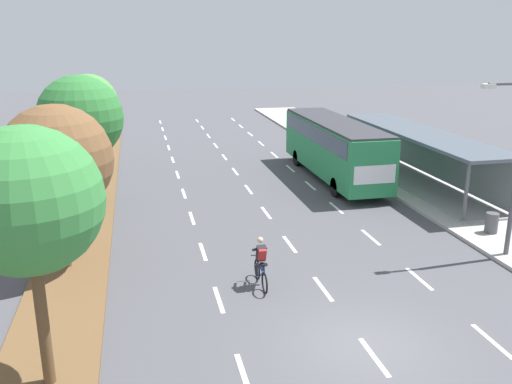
# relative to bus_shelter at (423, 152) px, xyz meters

# --- Properties ---
(ground_plane) EXTENTS (140.00, 140.00, 0.00)m
(ground_plane) POSITION_rel_bus_shelter_xyz_m (-9.53, -14.45, -1.86)
(ground_plane) COLOR #4C4C51
(median_strip) EXTENTS (2.60, 52.00, 0.12)m
(median_strip) POSITION_rel_bus_shelter_xyz_m (-17.83, 5.55, -1.80)
(median_strip) COLOR brown
(median_strip) RESTS_ON ground
(sidewalk_right) EXTENTS (4.50, 52.00, 0.15)m
(sidewalk_right) POSITION_rel_bus_shelter_xyz_m (-0.28, 5.55, -1.79)
(sidewalk_right) COLOR #ADAAA3
(sidewalk_right) RESTS_ON ground
(lane_divider_left) EXTENTS (0.14, 46.18, 0.01)m
(lane_divider_left) POSITION_rel_bus_shelter_xyz_m (-13.03, 3.13, -1.86)
(lane_divider_left) COLOR white
(lane_divider_left) RESTS_ON ground
(lane_divider_center) EXTENTS (0.14, 46.18, 0.01)m
(lane_divider_center) POSITION_rel_bus_shelter_xyz_m (-9.53, 3.13, -1.86)
(lane_divider_center) COLOR white
(lane_divider_center) RESTS_ON ground
(lane_divider_right) EXTENTS (0.14, 46.18, 0.01)m
(lane_divider_right) POSITION_rel_bus_shelter_xyz_m (-6.03, 3.13, -1.86)
(lane_divider_right) COLOR white
(lane_divider_right) RESTS_ON ground
(bus_shelter) EXTENTS (2.90, 13.80, 2.86)m
(bus_shelter) POSITION_rel_bus_shelter_xyz_m (0.00, 0.00, 0.00)
(bus_shelter) COLOR gray
(bus_shelter) RESTS_ON sidewalk_right
(bus) EXTENTS (2.54, 11.29, 3.37)m
(bus) POSITION_rel_bus_shelter_xyz_m (-4.28, 2.37, 0.20)
(bus) COLOR #28844C
(bus) RESTS_ON ground
(cyclist) EXTENTS (0.46, 1.82, 1.71)m
(cyclist) POSITION_rel_bus_shelter_xyz_m (-11.50, -10.32, -1.07)
(cyclist) COLOR black
(cyclist) RESTS_ON ground
(median_tree_nearest) EXTENTS (3.32, 3.32, 6.22)m
(median_tree_nearest) POSITION_rel_bus_shelter_xyz_m (-17.66, -14.45, 2.80)
(median_tree_nearest) COLOR brown
(median_tree_nearest) RESTS_ON median_strip
(median_tree_second) EXTENTS (3.81, 3.81, 5.80)m
(median_tree_second) POSITION_rel_bus_shelter_xyz_m (-17.97, -7.49, 2.14)
(median_tree_second) COLOR brown
(median_tree_second) RESTS_ON median_strip
(median_tree_third) EXTENTS (3.91, 3.91, 6.24)m
(median_tree_third) POSITION_rel_bus_shelter_xyz_m (-17.75, -0.53, 2.53)
(median_tree_third) COLOR brown
(median_tree_third) RESTS_ON median_strip
(median_tree_fourth) EXTENTS (3.33, 3.33, 5.78)m
(median_tree_fourth) POSITION_rel_bus_shelter_xyz_m (-17.85, 6.43, 2.36)
(median_tree_fourth) COLOR brown
(median_tree_fourth) RESTS_ON median_strip
(trash_bin) EXTENTS (0.52, 0.52, 0.85)m
(trash_bin) POSITION_rel_bus_shelter_xyz_m (-1.08, -7.87, -1.29)
(trash_bin) COLOR #4C4C51
(trash_bin) RESTS_ON sidewalk_right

